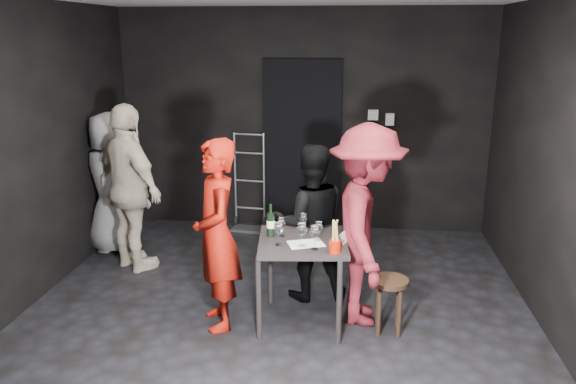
# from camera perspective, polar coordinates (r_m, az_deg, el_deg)

# --- Properties ---
(floor) EXTENTS (4.50, 5.00, 0.02)m
(floor) POSITION_cam_1_polar(r_m,az_deg,el_deg) (4.99, -1.30, -12.84)
(floor) COLOR black
(floor) RESTS_ON ground
(wall_back) EXTENTS (4.50, 0.04, 2.70)m
(wall_back) POSITION_cam_1_polar(r_m,az_deg,el_deg) (6.94, 1.51, 7.19)
(wall_back) COLOR black
(wall_back) RESTS_ON ground
(wall_front) EXTENTS (4.50, 0.04, 2.70)m
(wall_front) POSITION_cam_1_polar(r_m,az_deg,el_deg) (2.20, -10.81, -12.87)
(wall_front) COLOR black
(wall_front) RESTS_ON ground
(wall_left) EXTENTS (0.04, 5.00, 2.70)m
(wall_left) POSITION_cam_1_polar(r_m,az_deg,el_deg) (5.30, -26.30, 2.82)
(wall_left) COLOR black
(wall_left) RESTS_ON ground
(wall_right) EXTENTS (0.04, 5.00, 2.70)m
(wall_right) POSITION_cam_1_polar(r_m,az_deg,el_deg) (4.75, 26.60, 1.42)
(wall_right) COLOR black
(wall_right) RESTS_ON ground
(doorway) EXTENTS (0.95, 0.10, 2.10)m
(doorway) POSITION_cam_1_polar(r_m,az_deg,el_deg) (6.93, 1.44, 4.67)
(doorway) COLOR black
(doorway) RESTS_ON ground
(wallbox_upper) EXTENTS (0.12, 0.06, 0.12)m
(wallbox_upper) POSITION_cam_1_polar(r_m,az_deg,el_deg) (6.85, 8.64, 7.75)
(wallbox_upper) COLOR #B7B7B2
(wallbox_upper) RESTS_ON wall_back
(wallbox_lower) EXTENTS (0.10, 0.06, 0.14)m
(wallbox_lower) POSITION_cam_1_polar(r_m,az_deg,el_deg) (6.87, 10.30, 7.27)
(wallbox_lower) COLOR #B7B7B2
(wallbox_lower) RESTS_ON wall_back
(hand_truck) EXTENTS (0.41, 0.34, 1.22)m
(hand_truck) POSITION_cam_1_polar(r_m,az_deg,el_deg) (7.11, -3.93, -1.98)
(hand_truck) COLOR #B2B2B7
(hand_truck) RESTS_ON floor
(tasting_table) EXTENTS (0.72, 0.72, 0.75)m
(tasting_table) POSITION_cam_1_polar(r_m,az_deg,el_deg) (4.69, 1.49, -6.00)
(tasting_table) COLOR black
(tasting_table) RESTS_ON floor
(stool) EXTENTS (0.30, 0.30, 0.47)m
(stool) POSITION_cam_1_polar(r_m,az_deg,el_deg) (4.73, 10.28, -9.92)
(stool) COLOR black
(stool) RESTS_ON floor
(server_red) EXTENTS (0.62, 0.73, 1.71)m
(server_red) POSITION_cam_1_polar(r_m,az_deg,el_deg) (4.62, -7.27, -3.75)
(server_red) COLOR #A51308
(server_red) RESTS_ON floor
(woman_black) EXTENTS (0.75, 0.51, 1.41)m
(woman_black) POSITION_cam_1_polar(r_m,az_deg,el_deg) (5.14, 2.28, -3.34)
(woman_black) COLOR black
(woman_black) RESTS_ON floor
(man_maroon) EXTENTS (0.64, 1.28, 1.94)m
(man_maroon) POSITION_cam_1_polar(r_m,az_deg,el_deg) (4.68, 8.01, -2.05)
(man_maroon) COLOR maroon
(man_maroon) RESTS_ON floor
(bystander_cream) EXTENTS (1.28, 1.16, 2.01)m
(bystander_cream) POSITION_cam_1_polar(r_m,az_deg,el_deg) (5.89, -15.86, 1.58)
(bystander_cream) COLOR beige
(bystander_cream) RESTS_ON floor
(bystander_grey) EXTENTS (0.85, 0.50, 1.68)m
(bystander_grey) POSITION_cam_1_polar(r_m,az_deg,el_deg) (6.48, -17.42, 1.23)
(bystander_grey) COLOR gray
(bystander_grey) RESTS_ON floor
(tasting_mat) EXTENTS (0.33, 0.28, 0.00)m
(tasting_mat) POSITION_cam_1_polar(r_m,az_deg,el_deg) (4.56, 1.82, -5.27)
(tasting_mat) COLOR white
(tasting_mat) RESTS_ON tasting_table
(wine_glass_a) EXTENTS (0.10, 0.10, 0.21)m
(wine_glass_a) POSITION_cam_1_polar(r_m,az_deg,el_deg) (4.50, -0.92, -4.14)
(wine_glass_a) COLOR white
(wine_glass_a) RESTS_ON tasting_table
(wine_glass_b) EXTENTS (0.09, 0.09, 0.18)m
(wine_glass_b) POSITION_cam_1_polar(r_m,az_deg,el_deg) (4.70, -0.66, -3.50)
(wine_glass_b) COLOR white
(wine_glass_b) RESTS_ON tasting_table
(wine_glass_c) EXTENTS (0.08, 0.08, 0.18)m
(wine_glass_c) POSITION_cam_1_polar(r_m,az_deg,el_deg) (4.81, 1.57, -3.03)
(wine_glass_c) COLOR white
(wine_glass_c) RESTS_ON tasting_table
(wine_glass_d) EXTENTS (0.10, 0.10, 0.22)m
(wine_glass_d) POSITION_cam_1_polar(r_m,az_deg,el_deg) (4.47, 1.42, -4.23)
(wine_glass_d) COLOR white
(wine_glass_d) RESTS_ON tasting_table
(wine_glass_e) EXTENTS (0.09, 0.09, 0.22)m
(wine_glass_e) POSITION_cam_1_polar(r_m,az_deg,el_deg) (4.42, 2.73, -4.51)
(wine_glass_e) COLOR white
(wine_glass_e) RESTS_ON tasting_table
(wine_glass_f) EXTENTS (0.08, 0.08, 0.18)m
(wine_glass_f) POSITION_cam_1_polar(r_m,az_deg,el_deg) (4.61, 3.13, -3.91)
(wine_glass_f) COLOR white
(wine_glass_f) RESTS_ON tasting_table
(wine_bottle) EXTENTS (0.07, 0.07, 0.28)m
(wine_bottle) POSITION_cam_1_polar(r_m,az_deg,el_deg) (4.69, -1.77, -3.27)
(wine_bottle) COLOR black
(wine_bottle) RESTS_ON tasting_table
(breadstick_cup) EXTENTS (0.09, 0.09, 0.28)m
(breadstick_cup) POSITION_cam_1_polar(r_m,az_deg,el_deg) (4.36, 4.82, -4.59)
(breadstick_cup) COLOR #B31704
(breadstick_cup) RESTS_ON tasting_table
(reserved_card) EXTENTS (0.11, 0.14, 0.09)m
(reserved_card) POSITION_cam_1_polar(r_m,az_deg,el_deg) (4.58, 5.33, -4.66)
(reserved_card) COLOR white
(reserved_card) RESTS_ON tasting_table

